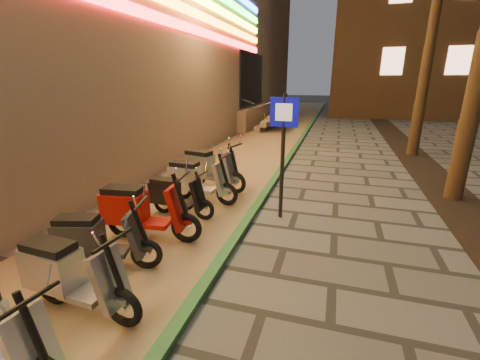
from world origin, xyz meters
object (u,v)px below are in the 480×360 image
(scooter_6, at_px, (95,240))
(scooter_8, at_px, (174,195))
(scooter_5, at_px, (68,275))
(scooter_7, at_px, (139,210))
(pedestrian_sign, at_px, (283,140))
(scooter_10, at_px, (208,168))
(scooter_9, at_px, (195,180))

(scooter_6, bearing_deg, scooter_8, 69.75)
(scooter_5, bearing_deg, scooter_8, 97.29)
(scooter_7, bearing_deg, scooter_6, -102.20)
(pedestrian_sign, height_order, scooter_8, pedestrian_sign)
(pedestrian_sign, relative_size, scooter_8, 1.74)
(pedestrian_sign, relative_size, scooter_10, 1.39)
(scooter_6, distance_m, scooter_9, 3.13)
(scooter_5, bearing_deg, scooter_7, 101.60)
(scooter_7, height_order, scooter_8, scooter_7)
(scooter_8, relative_size, scooter_10, 0.80)
(scooter_5, xyz_separation_m, scooter_9, (-0.12, 4.01, 0.02))
(scooter_5, relative_size, scooter_10, 0.92)
(pedestrian_sign, xyz_separation_m, scooter_8, (-2.20, -0.55, -1.21))
(scooter_7, relative_size, scooter_10, 1.00)
(scooter_6, distance_m, scooter_7, 1.05)
(scooter_8, xyz_separation_m, scooter_10, (-0.01, 1.92, 0.11))
(scooter_5, height_order, scooter_10, scooter_10)
(scooter_9, height_order, scooter_10, scooter_10)
(scooter_8, bearing_deg, scooter_5, -83.06)
(scooter_10, bearing_deg, scooter_6, -78.92)
(scooter_5, bearing_deg, scooter_10, 96.07)
(scooter_7, bearing_deg, scooter_8, 78.97)
(scooter_7, bearing_deg, scooter_5, -89.43)
(scooter_5, distance_m, scooter_9, 4.01)
(pedestrian_sign, xyz_separation_m, scooter_7, (-2.28, -1.71, -1.11))
(scooter_5, distance_m, scooter_8, 3.09)
(scooter_10, bearing_deg, scooter_5, -74.47)
(scooter_6, relative_size, scooter_10, 0.87)
(scooter_5, xyz_separation_m, scooter_10, (-0.19, 5.00, 0.05))
(scooter_5, distance_m, scooter_6, 0.96)
(pedestrian_sign, height_order, scooter_6, pedestrian_sign)
(pedestrian_sign, height_order, scooter_7, pedestrian_sign)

